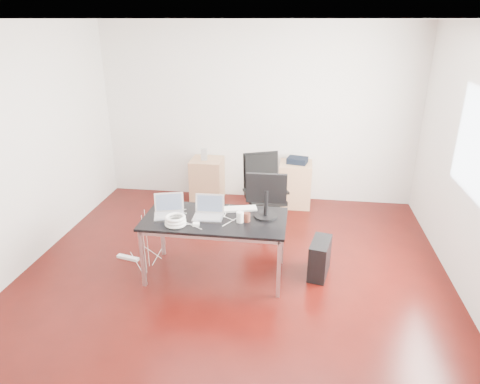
# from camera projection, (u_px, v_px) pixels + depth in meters

# --- Properties ---
(room_shell) EXTENTS (5.00, 5.00, 5.00)m
(room_shell) POSITION_uv_depth(u_px,v_px,m) (236.00, 163.00, 4.47)
(room_shell) COLOR #320805
(room_shell) RESTS_ON ground
(desk) EXTENTS (1.60, 0.80, 0.73)m
(desk) POSITION_uv_depth(u_px,v_px,m) (215.00, 222.00, 4.81)
(desk) COLOR black
(desk) RESTS_ON ground
(office_chair) EXTENTS (0.63, 0.64, 1.08)m
(office_chair) POSITION_uv_depth(u_px,v_px,m) (264.00, 190.00, 5.91)
(office_chair) COLOR black
(office_chair) RESTS_ON ground
(filing_cabinet_left) EXTENTS (0.50, 0.50, 0.70)m
(filing_cabinet_left) POSITION_uv_depth(u_px,v_px,m) (207.00, 180.00, 7.02)
(filing_cabinet_left) COLOR tan
(filing_cabinet_left) RESTS_ON ground
(filing_cabinet_right) EXTENTS (0.50, 0.50, 0.70)m
(filing_cabinet_right) POSITION_uv_depth(u_px,v_px,m) (295.00, 184.00, 6.83)
(filing_cabinet_right) COLOR tan
(filing_cabinet_right) RESTS_ON ground
(pc_tower) EXTENTS (0.29, 0.48, 0.44)m
(pc_tower) POSITION_uv_depth(u_px,v_px,m) (320.00, 258.00, 4.97)
(pc_tower) COLOR black
(pc_tower) RESTS_ON ground
(wastebasket) EXTENTS (0.24, 0.24, 0.28)m
(wastebasket) POSITION_uv_depth(u_px,v_px,m) (267.00, 199.00, 6.79)
(wastebasket) COLOR black
(wastebasket) RESTS_ON ground
(power_strip) EXTENTS (0.31, 0.13, 0.04)m
(power_strip) POSITION_uv_depth(u_px,v_px,m) (128.00, 258.00, 5.36)
(power_strip) COLOR white
(power_strip) RESTS_ON ground
(laptop_left) EXTENTS (0.39, 0.34, 0.23)m
(laptop_left) POSITION_uv_depth(u_px,v_px,m) (169.00, 210.00, 4.84)
(laptop_left) COLOR silver
(laptop_left) RESTS_ON desk
(laptop_right) EXTENTS (0.34, 0.26, 0.23)m
(laptop_right) POSITION_uv_depth(u_px,v_px,m) (209.00, 212.00, 4.81)
(laptop_right) COLOR silver
(laptop_right) RESTS_ON desk
(monitor) EXTENTS (0.45, 0.26, 0.51)m
(monitor) POSITION_uv_depth(u_px,v_px,m) (266.00, 193.00, 4.72)
(monitor) COLOR black
(monitor) RESTS_ON desk
(keyboard) EXTENTS (0.46, 0.25, 0.02)m
(keyboard) POSITION_uv_depth(u_px,v_px,m) (238.00, 209.00, 4.99)
(keyboard) COLOR white
(keyboard) RESTS_ON desk
(cup_white) EXTENTS (0.10, 0.10, 0.12)m
(cup_white) POSITION_uv_depth(u_px,v_px,m) (240.00, 217.00, 4.67)
(cup_white) COLOR white
(cup_white) RESTS_ON desk
(cup_brown) EXTENTS (0.09, 0.09, 0.10)m
(cup_brown) POSITION_uv_depth(u_px,v_px,m) (247.00, 217.00, 4.69)
(cup_brown) COLOR #54261C
(cup_brown) RESTS_ON desk
(cable_coil) EXTENTS (0.24, 0.24, 0.11)m
(cable_coil) POSITION_uv_depth(u_px,v_px,m) (175.00, 221.00, 4.60)
(cable_coil) COLOR white
(cable_coil) RESTS_ON desk
(power_adapter) EXTENTS (0.08, 0.08, 0.03)m
(power_adapter) POSITION_uv_depth(u_px,v_px,m) (196.00, 224.00, 4.61)
(power_adapter) COLOR white
(power_adapter) RESTS_ON desk
(speaker) EXTENTS (0.10, 0.09, 0.18)m
(speaker) POSITION_uv_depth(u_px,v_px,m) (204.00, 155.00, 6.83)
(speaker) COLOR #9E9E9E
(speaker) RESTS_ON filing_cabinet_left
(navy_garment) EXTENTS (0.34, 0.30, 0.09)m
(navy_garment) POSITION_uv_depth(u_px,v_px,m) (297.00, 160.00, 6.69)
(navy_garment) COLOR black
(navy_garment) RESTS_ON filing_cabinet_right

